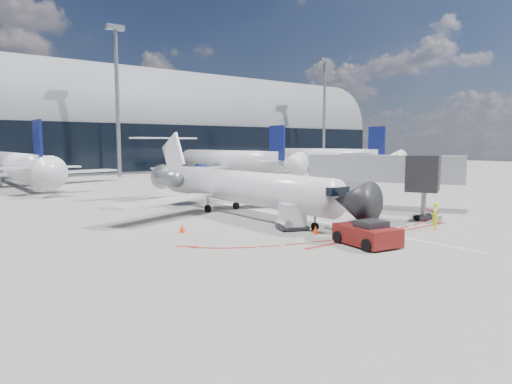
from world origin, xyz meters
TOP-DOWN VIEW (x-y plane):
  - ground at (0.00, 0.00)m, footprint 260.00×260.00m
  - apron_centerline at (0.00, 2.00)m, footprint 0.25×40.00m
  - apron_stop_bar at (0.00, -11.50)m, footprint 14.00×0.25m
  - terminal_building at (0.00, 64.97)m, footprint 150.00×24.15m
  - jet_bridge at (9.79, -3.01)m, footprint 10.03×15.20m
  - light_mast_centre at (5.00, 48.00)m, footprint 0.70×0.70m
  - light_mast_east at (55.00, 48.00)m, footprint 0.70×0.70m
  - regional_jet at (-2.73, 2.06)m, footprint 22.27×27.47m
  - pushback_tug at (-3.51, -12.90)m, footprint 2.84×5.73m
  - ramp_worker at (3.87, -12.55)m, footprint 0.80×0.71m
  - uld_container at (-3.73, -6.80)m, footprint 2.34×2.17m
  - safety_cone_left at (-10.07, -3.21)m, footprint 0.39×0.39m
  - safety_cone_right at (-3.58, -8.85)m, footprint 0.40×0.40m
  - bg_airliner_1 at (-12.28, 40.60)m, footprint 32.59×34.51m
  - bg_airliner_2 at (21.43, 39.13)m, footprint 32.99×34.93m
  - bg_airliner_3 at (44.34, 38.73)m, footprint 34.24×36.26m

SIDE VIEW (x-z plane):
  - ground at x=0.00m, z-range 0.00..0.00m
  - apron_centerline at x=0.00m, z-range 0.00..0.01m
  - apron_stop_bar at x=0.00m, z-range 0.00..0.01m
  - safety_cone_left at x=-10.07m, z-range 0.00..0.55m
  - safety_cone_right at x=-3.58m, z-range 0.00..0.56m
  - pushback_tug at x=-3.51m, z-range -0.08..1.38m
  - uld_container at x=-3.73m, z-range -0.01..1.76m
  - ramp_worker at x=3.87m, z-range 0.00..1.84m
  - regional_jet at x=-2.73m, z-range -1.14..5.74m
  - jet_bridge at x=9.79m, z-range 0.56..5.46m
  - bg_airliner_1 at x=-12.28m, z-range 0.00..10.55m
  - bg_airliner_2 at x=21.43m, z-range 0.00..10.67m
  - bg_airliner_3 at x=44.34m, z-range 0.00..11.08m
  - terminal_building at x=0.00m, z-range -3.48..20.52m
  - light_mast_centre at x=5.00m, z-range 0.00..25.00m
  - light_mast_east at x=55.00m, z-range 0.00..25.00m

